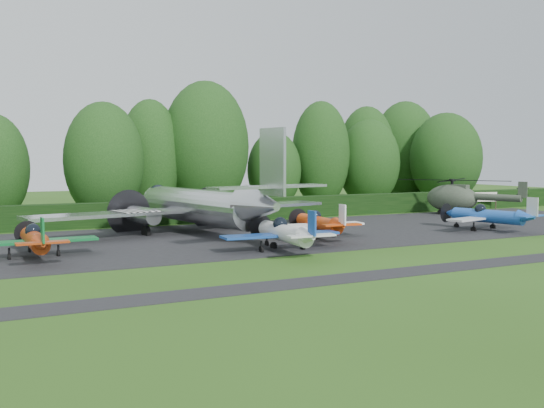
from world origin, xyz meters
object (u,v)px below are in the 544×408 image
helicopter (452,196)px  transport_plane (199,205)px  light_plane_red (34,239)px  light_plane_blue (487,216)px  sign_board (483,198)px  light_plane_orange (319,223)px  light_plane_white (284,233)px

helicopter → transport_plane: bearing=-153.7°
light_plane_red → light_plane_blue: bearing=-1.1°
light_plane_red → helicopter: (39.89, 9.81, 0.80)m
transport_plane → helicopter: bearing=18.2°
helicopter → sign_board: bearing=43.9°
light_plane_orange → sign_board: (29.35, 13.43, 0.14)m
light_plane_red → light_plane_blue: (32.82, -1.55, 0.06)m
light_plane_red → light_plane_orange: 18.58m
transport_plane → light_plane_white: (1.73, -10.21, -0.99)m
transport_plane → light_plane_white: 10.40m
helicopter → sign_board: helicopter is taller
light_plane_white → helicopter: bearing=24.5°
light_plane_white → sign_board: bearing=23.9°
light_plane_white → light_plane_blue: size_ratio=1.00×
transport_plane → sign_board: 36.75m
light_plane_red → helicopter: bearing=15.4°
light_plane_orange → light_plane_blue: 14.34m
light_plane_orange → helicopter: 23.41m
light_plane_red → helicopter: size_ratio=0.57×
light_plane_orange → light_plane_red: bearing=175.3°
helicopter → sign_board: (8.04, 3.76, -0.65)m
light_plane_white → helicopter: helicopter is taller
light_plane_orange → helicopter: bearing=19.3°
light_plane_blue → transport_plane: bearing=172.6°
transport_plane → light_plane_red: size_ratio=3.31×
light_plane_blue → helicopter: 13.40m
light_plane_red → light_plane_blue: 32.86m
light_plane_blue → light_plane_white: bearing=-159.7°
light_plane_red → sign_board: (47.93, 13.58, 0.15)m
light_plane_orange → light_plane_blue: size_ratio=0.96×
transport_plane → light_plane_red: bearing=-141.9°
light_plane_white → light_plane_red: bearing=160.3°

